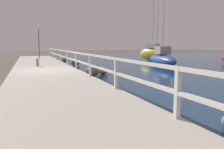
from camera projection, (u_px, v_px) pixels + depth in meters
ground_plane at (46, 75)px, 12.78m from camera, size 120.00×120.00×0.00m
dock_walkway at (46, 73)px, 12.76m from camera, size 3.79×36.00×0.31m
railing at (76, 57)px, 13.28m from camera, size 0.10×32.50×1.04m
boulder_far_strip at (93, 71)px, 12.47m from camera, size 0.75×0.68×0.57m
boulder_mid_strip at (65, 59)px, 23.19m from camera, size 0.73×0.65×0.55m
boulder_downstream at (103, 71)px, 13.31m from camera, size 0.61×0.54×0.45m
boulder_upstream at (75, 62)px, 18.95m from camera, size 0.74×0.67×0.56m
boulder_near_dock at (96, 67)px, 15.57m from camera, size 0.52×0.46×0.39m
mooring_bollard at (37, 62)px, 15.18m from camera, size 0.19×0.19×0.56m
dock_lamp at (39, 38)px, 22.91m from camera, size 0.21×0.21×3.33m
sailboat_blue at (162, 59)px, 18.61m from camera, size 2.41×5.18×6.67m
sailboat_orange at (157, 54)px, 29.66m from camera, size 1.27×3.90×7.72m
sailboat_yellow at (152, 53)px, 24.82m from camera, size 2.14×3.89×7.97m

